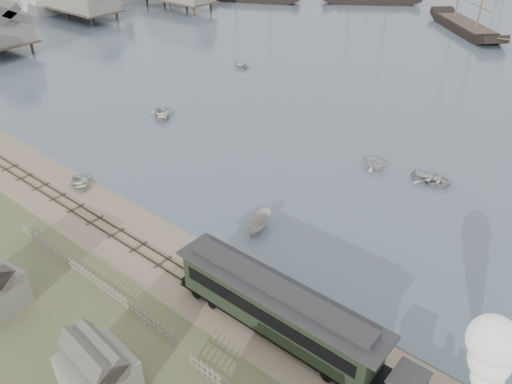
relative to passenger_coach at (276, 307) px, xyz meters
The scene contains 11 objects.
ground 7.93m from the passenger_coach, 164.70° to the left, with size 600.00×600.00×0.00m, color tan.
rail_track 7.66m from the passenger_coach, behind, with size 120.00×1.80×0.16m.
picket_fence_west 14.87m from the passenger_coach, 160.10° to the right, with size 19.00×0.10×1.20m, color gray, non-canonical shape.
western_wharf 93.31m from the passenger_coach, 153.25° to the left, with size 36.00×56.00×8.00m, color gray, non-canonical shape.
passenger_coach is the anchor object (origin of this frame).
beached_dinghy 26.53m from the passenger_coach, behind, with size 3.36×2.40×0.70m, color beige.
rowboat_0 37.97m from the passenger_coach, 150.04° to the left, with size 4.16×2.97×0.86m, color beige.
rowboat_1 25.06m from the passenger_coach, 103.21° to the left, with size 2.99×2.58×1.58m, color beige.
rowboat_2 11.67m from the passenger_coach, 135.01° to the left, with size 3.51×1.32×1.36m, color beige.
rowboat_3 25.30m from the passenger_coach, 89.67° to the left, with size 4.01×2.86×0.83m, color beige.
rowboat_6 56.15m from the passenger_coach, 133.44° to the left, with size 3.38×2.41×0.70m, color beige.
Camera 1 is at (21.11, -20.77, 25.62)m, focal length 35.00 mm.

